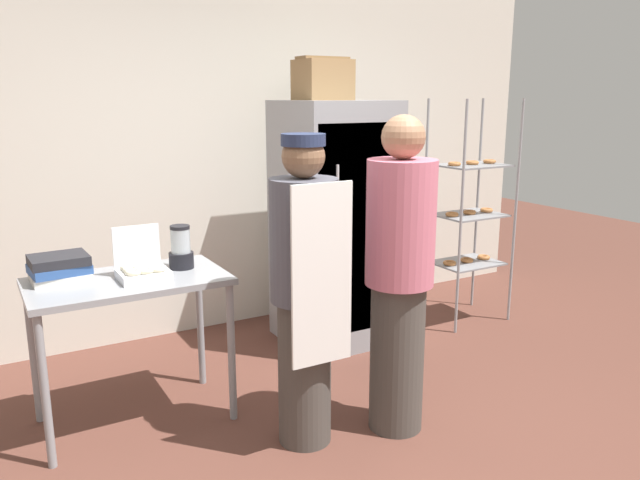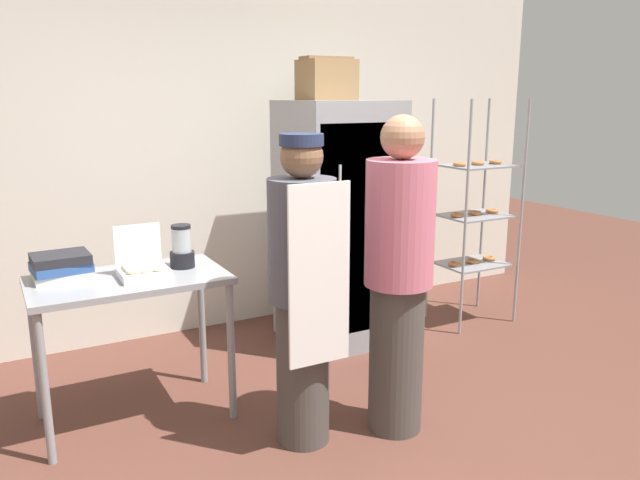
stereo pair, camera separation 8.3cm
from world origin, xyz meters
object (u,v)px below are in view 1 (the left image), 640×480
object	(u,v)px
blender_pitcher	(181,249)
person_customer	(399,276)
refrigerator	(335,224)
person_baker	(305,289)
baking_rack	(469,214)
cardboard_storage_box	(323,79)
binder_stack	(59,268)
donut_box	(142,270)

from	to	relation	value
blender_pitcher	person_customer	world-z (taller)	person_customer
refrigerator	person_baker	world-z (taller)	refrigerator
blender_pitcher	person_customer	distance (m)	1.29
baking_rack	cardboard_storage_box	world-z (taller)	cardboard_storage_box
person_baker	person_customer	world-z (taller)	person_customer
baking_rack	refrigerator	bearing A→B (deg)	171.97
baking_rack	cardboard_storage_box	distance (m)	1.67
binder_stack	person_baker	world-z (taller)	person_baker
cardboard_storage_box	person_customer	size ratio (longest dim) A/B	0.21
binder_stack	person_baker	size ratio (longest dim) A/B	0.19
person_customer	donut_box	bearing A→B (deg)	147.36
person_customer	blender_pitcher	bearing A→B (deg)	137.05
blender_pitcher	person_baker	xyz separation A→B (m)	(0.42, -0.75, -0.10)
baking_rack	binder_stack	distance (m)	3.19
refrigerator	person_customer	world-z (taller)	refrigerator
binder_stack	blender_pitcher	bearing A→B (deg)	-7.66
person_baker	person_customer	bearing A→B (deg)	-13.91
baking_rack	donut_box	size ratio (longest dim) A/B	6.50
cardboard_storage_box	donut_box	bearing A→B (deg)	-156.85
refrigerator	donut_box	distance (m)	1.68
cardboard_storage_box	person_baker	size ratio (longest dim) A/B	0.22
refrigerator	binder_stack	distance (m)	2.02
blender_pitcher	binder_stack	bearing A→B (deg)	172.34
person_baker	person_customer	xyz separation A→B (m)	(0.52, -0.13, 0.03)
refrigerator	blender_pitcher	world-z (taller)	refrigerator
binder_stack	cardboard_storage_box	xyz separation A→B (m)	(1.94, 0.46, 1.04)
blender_pitcher	cardboard_storage_box	distance (m)	1.71
person_baker	refrigerator	bearing A→B (deg)	52.79
donut_box	person_baker	xyz separation A→B (m)	(0.68, -0.64, -0.04)
baking_rack	binder_stack	size ratio (longest dim) A/B	5.72
refrigerator	donut_box	size ratio (longest dim) A/B	6.47
baking_rack	person_baker	distance (m)	2.34
donut_box	blender_pitcher	xyz separation A→B (m)	(0.26, 0.11, 0.06)
donut_box	cardboard_storage_box	xyz separation A→B (m)	(1.54, 0.66, 1.06)
person_customer	cardboard_storage_box	bearing A→B (deg)	76.53
baking_rack	person_customer	distance (m)	1.96
refrigerator	blender_pitcher	bearing A→B (deg)	-161.35
refrigerator	baking_rack	xyz separation A→B (m)	(1.20, -0.17, -0.01)
baking_rack	person_customer	size ratio (longest dim) A/B	1.04
baking_rack	donut_box	distance (m)	2.81
blender_pitcher	person_customer	xyz separation A→B (m)	(0.94, -0.87, -0.08)
donut_box	cardboard_storage_box	bearing A→B (deg)	23.15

